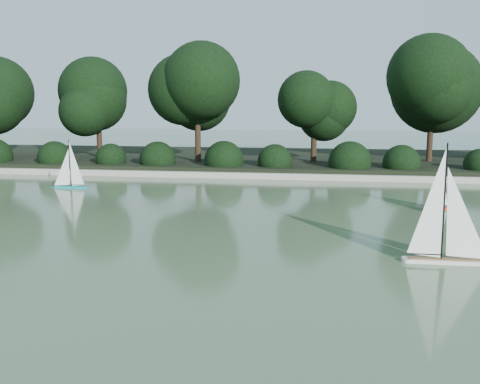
# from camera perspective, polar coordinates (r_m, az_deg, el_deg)

# --- Properties ---
(ground) EXTENTS (80.00, 80.00, 0.00)m
(ground) POSITION_cam_1_polar(r_m,az_deg,el_deg) (7.77, -0.84, -7.84)
(ground) COLOR #334429
(ground) RESTS_ON ground
(pond_coping) EXTENTS (40.00, 0.35, 0.18)m
(pond_coping) POSITION_cam_1_polar(r_m,az_deg,el_deg) (16.51, 4.23, 1.71)
(pond_coping) COLOR gray
(pond_coping) RESTS_ON ground
(far_bank) EXTENTS (40.00, 8.00, 0.30)m
(far_bank) POSITION_cam_1_polar(r_m,az_deg,el_deg) (20.47, 5.08, 3.36)
(far_bank) COLOR black
(far_bank) RESTS_ON ground
(tree_line) EXTENTS (26.31, 3.93, 4.39)m
(tree_line) POSITION_cam_1_polar(r_m,az_deg,el_deg) (18.76, 8.72, 10.36)
(tree_line) COLOR black
(tree_line) RESTS_ON ground
(shrub_hedge) EXTENTS (29.10, 1.10, 1.10)m
(shrub_hedge) POSITION_cam_1_polar(r_m,az_deg,el_deg) (17.36, 4.47, 3.28)
(shrub_hedge) COLOR black
(shrub_hedge) RESTS_ON ground
(sailboat_white_b) EXTENTS (1.36, 0.23, 1.87)m
(sailboat_white_b) POSITION_cam_1_polar(r_m,az_deg,el_deg) (8.38, 21.79, -5.18)
(sailboat_white_b) COLOR silver
(sailboat_white_b) RESTS_ON ground
(sailboat_orange) EXTENTS (0.73, 0.69, 1.22)m
(sailboat_orange) POSITION_cam_1_polar(r_m,az_deg,el_deg) (12.33, 20.14, -1.02)
(sailboat_orange) COLOR red
(sailboat_orange) RESTS_ON ground
(sailboat_teal) EXTENTS (1.04, 0.17, 1.43)m
(sailboat_teal) POSITION_cam_1_polar(r_m,az_deg,el_deg) (15.48, -17.96, 1.25)
(sailboat_teal) COLOR #0E8D9B
(sailboat_teal) RESTS_ON ground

